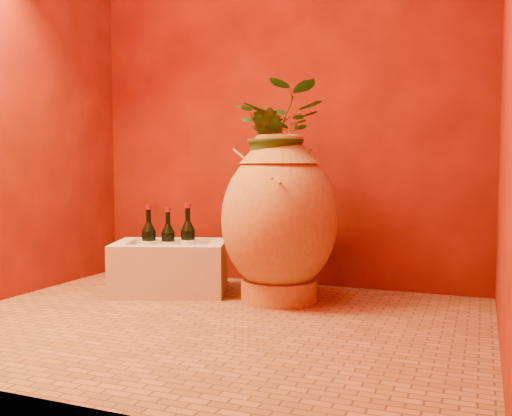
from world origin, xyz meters
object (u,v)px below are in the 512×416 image
at_px(wall_tap, 258,168).
at_px(stone_basin, 170,268).
at_px(wine_bottle_b, 149,243).
at_px(wine_bottle_c, 168,244).
at_px(amphora, 279,219).
at_px(wine_bottle_a, 188,242).

bearing_deg(wall_tap, stone_basin, -132.07).
xyz_separation_m(wine_bottle_b, wine_bottle_c, (0.09, 0.06, -0.01)).
bearing_deg(wine_bottle_c, stone_basin, -42.08).
xyz_separation_m(stone_basin, wall_tap, (0.38, 0.42, 0.58)).
relative_size(amphora, wall_tap, 4.92).
distance_m(amphora, wine_bottle_c, 0.70).
height_order(stone_basin, wine_bottle_c, wine_bottle_c).
xyz_separation_m(amphora, wall_tap, (-0.27, 0.38, 0.27)).
height_order(amphora, stone_basin, amphora).
distance_m(amphora, stone_basin, 0.72).
height_order(wine_bottle_b, wine_bottle_c, wine_bottle_b).
bearing_deg(wall_tap, wine_bottle_b, -137.39).
bearing_deg(wine_bottle_a, stone_basin, -145.61).
relative_size(amphora, wine_bottle_a, 2.54).
relative_size(stone_basin, wine_bottle_c, 2.25).
bearing_deg(wine_bottle_b, amphora, 5.70).
relative_size(stone_basin, wall_tap, 4.05).
bearing_deg(wine_bottle_a, wine_bottle_c, -162.34).
distance_m(amphora, wine_bottle_b, 0.79).
distance_m(stone_basin, wall_tap, 0.81).
bearing_deg(stone_basin, amphora, 3.51).
xyz_separation_m(wine_bottle_b, wall_tap, (0.50, 0.46, 0.44)).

